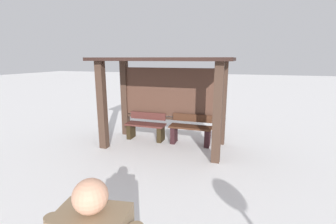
% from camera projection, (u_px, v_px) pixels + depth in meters
% --- Properties ---
extents(ground_plane, '(60.00, 60.00, 0.00)m').
position_uv_depth(ground_plane, '(164.00, 145.00, 6.13)').
color(ground_plane, white).
extents(bus_shelter, '(3.29, 1.69, 2.22)m').
position_uv_depth(bus_shelter, '(166.00, 83.00, 5.94)').
color(bus_shelter, '#432F24').
rests_on(bus_shelter, ground).
extents(bench_left_inside, '(1.09, 0.40, 0.73)m').
position_uv_depth(bench_left_inside, '(146.00, 128.00, 6.54)').
color(bench_left_inside, '#552A25').
rests_on(bench_left_inside, ground).
extents(bench_center_inside, '(1.09, 0.38, 0.77)m').
position_uv_depth(bench_center_inside, '(191.00, 131.00, 6.16)').
color(bench_center_inside, '#492A1A').
rests_on(bench_center_inside, ground).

